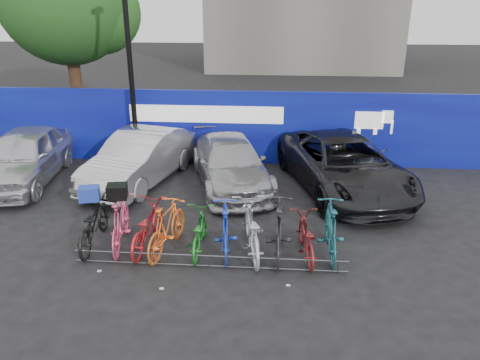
# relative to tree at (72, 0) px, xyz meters

# --- Properties ---
(ground) EXTENTS (100.00, 100.00, 0.00)m
(ground) POSITION_rel_tree_xyz_m (6.77, -10.06, -5.07)
(ground) COLOR black
(ground) RESTS_ON ground
(hoarding) EXTENTS (22.00, 0.18, 2.40)m
(hoarding) POSITION_rel_tree_xyz_m (6.78, -4.06, -3.86)
(hoarding) COLOR #0B097E
(hoarding) RESTS_ON ground
(tree) EXTENTS (5.40, 5.20, 7.80)m
(tree) POSITION_rel_tree_xyz_m (0.00, 0.00, 0.00)
(tree) COLOR #382314
(tree) RESTS_ON ground
(lamppost) EXTENTS (0.25, 0.50, 6.11)m
(lamppost) POSITION_rel_tree_xyz_m (3.57, -4.66, -1.80)
(lamppost) COLOR black
(lamppost) RESTS_ON ground
(bike_rack) EXTENTS (5.60, 0.03, 0.30)m
(bike_rack) POSITION_rel_tree_xyz_m (6.77, -10.66, -4.91)
(bike_rack) COLOR #595B60
(bike_rack) RESTS_ON ground
(car_0) EXTENTS (2.38, 4.83, 1.58)m
(car_0) POSITION_rel_tree_xyz_m (0.64, -6.30, -4.28)
(car_0) COLOR silver
(car_0) RESTS_ON ground
(car_1) EXTENTS (2.69, 4.82, 1.51)m
(car_1) POSITION_rel_tree_xyz_m (4.08, -6.04, -4.32)
(car_1) COLOR silver
(car_1) RESTS_ON ground
(car_2) EXTENTS (3.10, 5.00, 1.35)m
(car_2) POSITION_rel_tree_xyz_m (6.75, -6.05, -4.39)
(car_2) COLOR #A3A4A8
(car_2) RESTS_ON ground
(car_3) EXTENTS (3.97, 6.03, 1.54)m
(car_3) POSITION_rel_tree_xyz_m (9.98, -6.19, -4.30)
(car_3) COLOR black
(car_3) RESTS_ON ground
(bike_0) EXTENTS (0.88, 2.10, 1.08)m
(bike_0) POSITION_rel_tree_xyz_m (4.09, -9.87, -4.53)
(bike_0) COLOR black
(bike_0) RESTS_ON ground
(bike_1) EXTENTS (0.81, 1.98, 1.15)m
(bike_1) POSITION_rel_tree_xyz_m (4.72, -9.89, -4.49)
(bike_1) COLOR #EB4B78
(bike_1) RESTS_ON ground
(bike_2) EXTENTS (0.83, 1.97, 1.01)m
(bike_2) POSITION_rel_tree_xyz_m (5.31, -9.90, -4.56)
(bike_2) COLOR red
(bike_2) RESTS_ON ground
(bike_3) EXTENTS (0.90, 1.95, 1.13)m
(bike_3) POSITION_rel_tree_xyz_m (5.78, -10.03, -4.50)
(bike_3) COLOR orange
(bike_3) RESTS_ON ground
(bike_4) EXTENTS (0.64, 1.72, 0.90)m
(bike_4) POSITION_rel_tree_xyz_m (6.45, -9.96, -4.62)
(bike_4) COLOR #1E7F24
(bike_4) RESTS_ON ground
(bike_5) EXTENTS (0.74, 1.92, 1.13)m
(bike_5) POSITION_rel_tree_xyz_m (7.04, -9.99, -4.51)
(bike_5) COLOR blue
(bike_5) RESTS_ON ground
(bike_6) EXTENTS (1.08, 2.18, 1.10)m
(bike_6) POSITION_rel_tree_xyz_m (7.59, -9.95, -4.52)
(bike_6) COLOR #B9BDC2
(bike_6) RESTS_ON ground
(bike_7) EXTENTS (0.59, 2.04, 1.22)m
(bike_7) POSITION_rel_tree_xyz_m (8.17, -10.00, -4.46)
(bike_7) COLOR #28282B
(bike_7) RESTS_ON ground
(bike_8) EXTENTS (0.79, 1.79, 0.91)m
(bike_8) POSITION_rel_tree_xyz_m (8.75, -10.03, -4.61)
(bike_8) COLOR maroon
(bike_8) RESTS_ON ground
(bike_9) EXTENTS (0.56, 1.95, 1.17)m
(bike_9) POSITION_rel_tree_xyz_m (9.27, -9.87, -4.48)
(bike_9) COLOR #1C5A65
(bike_9) RESTS_ON ground
(cargo_crate) EXTENTS (0.49, 0.42, 0.30)m
(cargo_crate) POSITION_rel_tree_xyz_m (4.09, -9.87, -3.84)
(cargo_crate) COLOR #203AAB
(cargo_crate) RESTS_ON bike_0
(cargo_topcase) EXTENTS (0.48, 0.45, 0.31)m
(cargo_topcase) POSITION_rel_tree_xyz_m (4.72, -9.89, -3.76)
(cargo_topcase) COLOR black
(cargo_topcase) RESTS_ON bike_1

